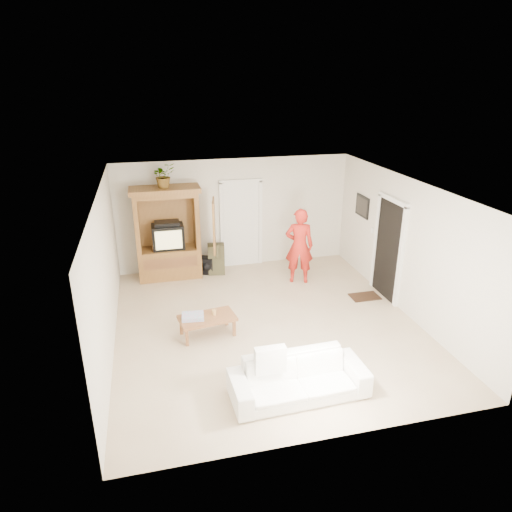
# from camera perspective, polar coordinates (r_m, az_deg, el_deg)

# --- Properties ---
(floor) EXTENTS (6.00, 6.00, 0.00)m
(floor) POSITION_cam_1_polar(r_m,az_deg,el_deg) (8.66, 1.34, -8.49)
(floor) COLOR tan
(floor) RESTS_ON ground
(ceiling) EXTENTS (6.00, 6.00, 0.00)m
(ceiling) POSITION_cam_1_polar(r_m,az_deg,el_deg) (7.69, 1.51, 8.52)
(ceiling) COLOR white
(ceiling) RESTS_ON floor
(wall_back) EXTENTS (5.50, 0.00, 5.50)m
(wall_back) POSITION_cam_1_polar(r_m,az_deg,el_deg) (10.85, -2.69, 5.30)
(wall_back) COLOR silver
(wall_back) RESTS_ON floor
(wall_front) EXTENTS (5.50, 0.00, 5.50)m
(wall_front) POSITION_cam_1_polar(r_m,az_deg,el_deg) (5.57, 9.61, -11.84)
(wall_front) COLOR silver
(wall_front) RESTS_ON floor
(wall_left) EXTENTS (0.00, 6.00, 6.00)m
(wall_left) POSITION_cam_1_polar(r_m,az_deg,el_deg) (7.88, -18.29, -2.24)
(wall_left) COLOR silver
(wall_left) RESTS_ON floor
(wall_right) EXTENTS (0.00, 6.00, 6.00)m
(wall_right) POSITION_cam_1_polar(r_m,az_deg,el_deg) (9.15, 18.30, 1.06)
(wall_right) COLOR silver
(wall_right) RESTS_ON floor
(armoire) EXTENTS (1.82, 1.14, 2.10)m
(armoire) POSITION_cam_1_polar(r_m,az_deg,el_deg) (10.48, -10.79, 2.09)
(armoire) COLOR brown
(armoire) RESTS_ON floor
(door_back) EXTENTS (0.85, 0.05, 2.04)m
(door_back) POSITION_cam_1_polar(r_m,az_deg,el_deg) (10.93, -1.86, 3.91)
(door_back) COLOR white
(door_back) RESTS_ON floor
(doorway_right) EXTENTS (0.05, 0.90, 2.04)m
(doorway_right) POSITION_cam_1_polar(r_m,az_deg,el_deg) (9.71, 16.19, 0.71)
(doorway_right) COLOR black
(doorway_right) RESTS_ON floor
(framed_picture) EXTENTS (0.03, 0.60, 0.48)m
(framed_picture) POSITION_cam_1_polar(r_m,az_deg,el_deg) (10.62, 13.16, 6.08)
(framed_picture) COLOR black
(framed_picture) RESTS_ON wall_right
(doormat) EXTENTS (0.60, 0.40, 0.02)m
(doormat) POSITION_cam_1_polar(r_m,az_deg,el_deg) (9.91, 13.44, -4.95)
(doormat) COLOR #382316
(doormat) RESTS_ON floor
(plant) EXTENTS (0.60, 0.57, 0.53)m
(plant) POSITION_cam_1_polar(r_m,az_deg,el_deg) (10.06, -11.49, 9.85)
(plant) COLOR #4C7238
(plant) RESTS_ON armoire
(man) EXTENTS (0.71, 0.57, 1.70)m
(man) POSITION_cam_1_polar(r_m,az_deg,el_deg) (10.08, 5.43, 1.26)
(man) COLOR red
(man) RESTS_ON floor
(sofa) EXTENTS (2.01, 0.84, 0.58)m
(sofa) POSITION_cam_1_polar(r_m,az_deg,el_deg) (6.82, 5.35, -14.96)
(sofa) COLOR white
(sofa) RESTS_ON floor
(coffee_table) EXTENTS (1.06, 0.68, 0.37)m
(coffee_table) POSITION_cam_1_polar(r_m,az_deg,el_deg) (8.21, -6.11, -7.85)
(coffee_table) COLOR brown
(coffee_table) RESTS_ON floor
(towel) EXTENTS (0.41, 0.32, 0.08)m
(towel) POSITION_cam_1_polar(r_m,az_deg,el_deg) (8.15, -7.90, -7.49)
(towel) COLOR #E94D8B
(towel) RESTS_ON coffee_table
(candle) EXTENTS (0.08, 0.08, 0.10)m
(candle) POSITION_cam_1_polar(r_m,az_deg,el_deg) (8.22, -5.25, -7.01)
(candle) COLOR tan
(candle) RESTS_ON coffee_table
(backpack_black) EXTENTS (0.39, 0.30, 0.42)m
(backpack_black) POSITION_cam_1_polar(r_m,az_deg,el_deg) (10.71, -6.25, -1.21)
(backpack_black) COLOR black
(backpack_black) RESTS_ON floor
(backpack_olive) EXTENTS (0.41, 0.33, 0.72)m
(backpack_olive) POSITION_cam_1_polar(r_m,az_deg,el_deg) (10.68, -4.99, -0.37)
(backpack_olive) COLOR #47442B
(backpack_olive) RESTS_ON floor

